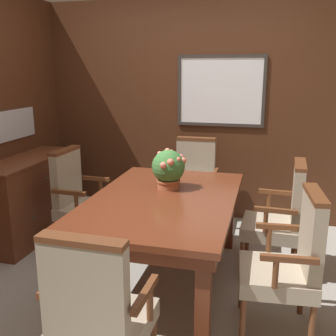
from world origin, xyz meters
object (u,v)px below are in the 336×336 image
object	(u,v)px
chair_right_near	(290,260)
chair_right_far	(281,215)
chair_left_far	(79,197)
potted_plant	(169,168)
chair_head_far	(194,181)
chair_head_near	(97,313)
sideboard_cabinet	(30,198)
dining_table	(163,208)

from	to	relation	value
chair_right_near	chair_right_far	world-z (taller)	same
chair_right_near	chair_left_far	bearing A→B (deg)	-118.10
potted_plant	chair_head_far	bearing A→B (deg)	88.40
chair_right_near	chair_head_near	distance (m)	1.27
sideboard_cabinet	chair_right_far	bearing A→B (deg)	-3.04
chair_head_far	sideboard_cabinet	world-z (taller)	chair_head_far
chair_head_near	sideboard_cabinet	xyz separation A→B (m)	(-1.55, 1.77, -0.09)
dining_table	chair_right_near	world-z (taller)	chair_right_near
chair_head_near	chair_left_far	xyz separation A→B (m)	(-0.94, 1.65, 0.00)
chair_right_near	dining_table	bearing A→B (deg)	-117.96
dining_table	chair_right_near	size ratio (longest dim) A/B	1.78
dining_table	sideboard_cabinet	world-z (taller)	sideboard_cabinet
chair_right_near	chair_head_near	size ratio (longest dim) A/B	1.00
chair_left_far	potted_plant	world-z (taller)	potted_plant
chair_right_near	potted_plant	distance (m)	1.23
chair_head_far	potted_plant	distance (m)	1.07
chair_left_far	sideboard_cabinet	bearing A→B (deg)	81.80
dining_table	chair_left_far	distance (m)	1.04
dining_table	chair_left_far	xyz separation A→B (m)	(-0.95, 0.41, -0.12)
dining_table	potted_plant	distance (m)	0.36
chair_head_near	dining_table	bearing A→B (deg)	-89.26
chair_head_far	chair_right_far	world-z (taller)	same
chair_head_near	chair_left_far	distance (m)	1.90
dining_table	chair_head_near	bearing A→B (deg)	-90.44
chair_head_far	chair_right_far	distance (m)	1.23
chair_right_far	potted_plant	size ratio (longest dim) A/B	2.86
chair_head_far	chair_head_near	distance (m)	2.48
chair_right_near	chair_head_far	bearing A→B (deg)	-154.95
chair_head_near	sideboard_cabinet	bearing A→B (deg)	-47.55
chair_right_near	chair_left_far	world-z (taller)	same
dining_table	chair_right_near	bearing A→B (deg)	-23.13
potted_plant	chair_right_far	bearing A→B (deg)	9.41
chair_right_far	dining_table	bearing A→B (deg)	-64.28
dining_table	potted_plant	bearing A→B (deg)	94.16
chair_head_near	sideboard_cabinet	world-z (taller)	chair_head_near
chair_head_far	sideboard_cabinet	distance (m)	1.73
dining_table	sideboard_cabinet	xyz separation A→B (m)	(-1.56, 0.53, -0.21)
potted_plant	sideboard_cabinet	xyz separation A→B (m)	(-1.54, 0.29, -0.48)
chair_head_far	potted_plant	size ratio (longest dim) A/B	2.86
chair_left_far	sideboard_cabinet	distance (m)	0.63
dining_table	chair_head_near	size ratio (longest dim) A/B	1.78
dining_table	chair_head_far	xyz separation A→B (m)	(0.01, 1.23, -0.12)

